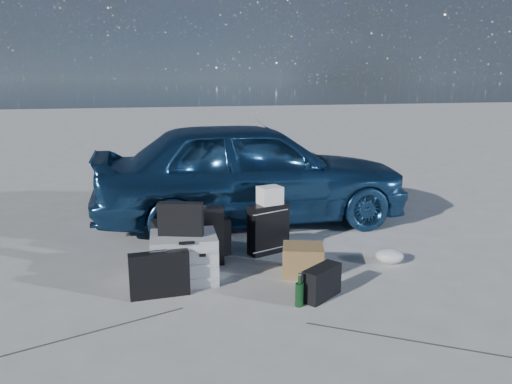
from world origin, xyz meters
TOP-DOWN VIEW (x-y plane):
  - ground at (0.00, 0.00)m, footprint 60.00×60.00m
  - car at (0.53, 2.10)m, footprint 4.05×1.71m
  - pelican_case at (-0.57, 0.38)m, footprint 0.64×0.54m
  - laptop_bag at (-0.59, 0.38)m, footprint 0.42×0.23m
  - briefcase at (-0.82, 0.06)m, footprint 0.52×0.13m
  - suitcase_left at (-0.35, 0.74)m, footprint 0.47×0.21m
  - suitcase_right at (0.41, 0.90)m, footprint 0.48×0.31m
  - white_carton at (0.43, 0.91)m, footprint 0.28×0.24m
  - duffel_bag at (-0.41, 1.03)m, footprint 0.83×0.42m
  - flat_box_white at (-0.42, 1.02)m, footprint 0.47×0.41m
  - flat_box_black at (-0.44, 1.04)m, footprint 0.26×0.19m
  - cardboard_box at (0.56, 0.21)m, footprint 0.48×0.45m
  - plastic_bag at (1.53, 0.26)m, footprint 0.34×0.32m
  - messenger_bag at (0.53, -0.33)m, footprint 0.42×0.35m
  - green_bottle at (0.29, -0.44)m, footprint 0.09×0.09m

SIDE VIEW (x-z plane):
  - ground at x=0.00m, z-range 0.00..0.00m
  - plastic_bag at x=1.53m, z-range 0.00..0.16m
  - green_bottle at x=0.29m, z-range 0.00..0.28m
  - messenger_bag at x=0.53m, z-range 0.00..0.28m
  - cardboard_box at x=0.56m, z-range 0.00..0.29m
  - duffel_bag at x=-0.41m, z-range 0.00..0.40m
  - briefcase at x=-0.82m, z-range 0.00..0.40m
  - pelican_case at x=-0.57m, z-range 0.00..0.44m
  - suitcase_right at x=0.41m, z-range 0.00..0.54m
  - suitcase_left at x=-0.35m, z-range 0.00..0.60m
  - flat_box_white at x=-0.42m, z-range 0.40..0.47m
  - flat_box_black at x=-0.44m, z-range 0.47..0.52m
  - laptop_bag at x=-0.59m, z-range 0.44..0.75m
  - white_carton at x=0.43m, z-range 0.54..0.74m
  - car at x=0.53m, z-range 0.00..1.37m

